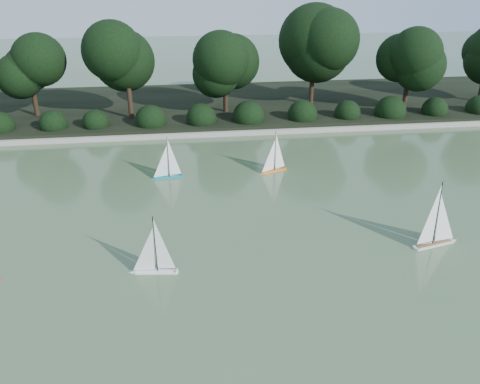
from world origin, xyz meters
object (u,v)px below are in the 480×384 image
at_px(sailboat_white_a, 151,263).
at_px(sailboat_orange, 272,165).
at_px(sailboat_teal, 165,171).
at_px(sailboat_white_b, 439,235).

xyz_separation_m(sailboat_white_a, sailboat_orange, (3.61, 5.12, -0.01)).
bearing_deg(sailboat_orange, sailboat_teal, -178.96).
distance_m(sailboat_white_b, sailboat_orange, 5.72).
bearing_deg(sailboat_white_a, sailboat_teal, 87.44).
relative_size(sailboat_white_b, sailboat_orange, 1.23).
distance_m(sailboat_white_a, sailboat_teal, 5.07).
xyz_separation_m(sailboat_white_b, sailboat_orange, (-3.05, 4.84, -0.05)).
xyz_separation_m(sailboat_white_a, sailboat_teal, (0.23, 5.06, -0.01)).
bearing_deg(sailboat_white_a, sailboat_white_b, 2.44).
bearing_deg(sailboat_teal, sailboat_white_a, -92.56).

